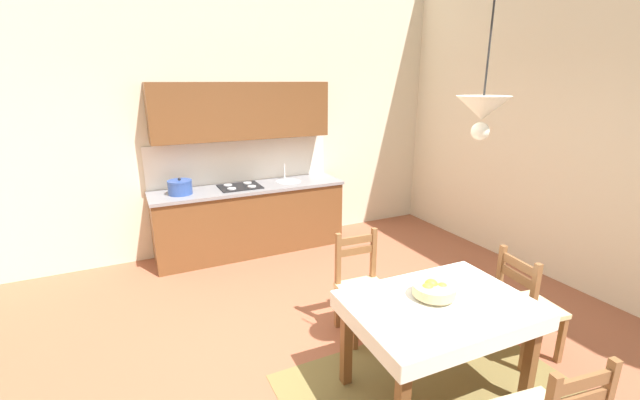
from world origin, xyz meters
The scene contains 9 objects.
ground_plane centered at (0.00, 0.00, -0.05)m, with size 6.69×6.12×0.10m, color #99563D.
wall_back centered at (0.00, 2.82, 2.04)m, with size 6.69×0.12×4.07m, color beige.
wall_right centered at (3.11, 0.00, 2.04)m, with size 0.12×6.12×4.07m, color beige.
kitchen_cabinetry centered at (0.14, 2.49, 0.86)m, with size 2.47×0.63×2.20m.
dining_table centered at (0.56, -0.69, 0.61)m, with size 1.28×0.94×0.75m.
dining_chair_kitchen_side centered at (0.50, 0.21, 0.44)m, with size 0.45×0.45×0.93m.
dining_chair_window_side centered at (1.52, -0.66, 0.44)m, with size 0.48×0.48×0.93m.
fruit_bowl centered at (0.56, -0.62, 0.81)m, with size 0.30×0.30×0.12m.
pendant_lamp centered at (0.70, -0.75, 2.05)m, with size 0.32×0.32×0.80m.
Camera 1 is at (-1.28, -2.58, 2.22)m, focal length 22.97 mm.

